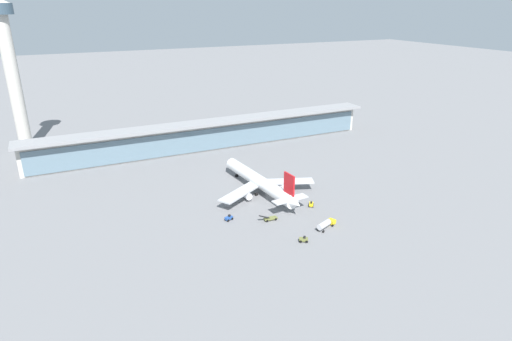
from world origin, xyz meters
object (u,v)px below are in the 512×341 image
at_px(airliner_on_stand, 260,182).
at_px(service_truck_by_tail_olive, 270,218).
at_px(service_truck_mid_apron_blue, 229,218).
at_px(service_truck_on_taxiway_yellow, 311,204).
at_px(control_tower, 11,67).
at_px(service_truck_under_wing_olive, 304,239).
at_px(service_truck_near_nose_yellow, 326,224).

bearing_deg(airliner_on_stand, service_truck_by_tail_olive, -108.21).
bearing_deg(service_truck_mid_apron_blue, airliner_on_stand, 38.61).
relative_size(service_truck_on_taxiway_yellow, control_tower, 0.04).
bearing_deg(service_truck_under_wing_olive, service_truck_by_tail_olive, 99.23).
height_order(service_truck_near_nose_yellow, service_truck_on_taxiway_yellow, service_truck_near_nose_yellow).
bearing_deg(service_truck_on_taxiway_yellow, control_tower, 129.02).
height_order(service_truck_near_nose_yellow, service_truck_under_wing_olive, service_truck_near_nose_yellow).
distance_m(service_truck_mid_apron_blue, service_truck_on_taxiway_yellow, 32.67).
bearing_deg(service_truck_on_taxiway_yellow, service_truck_by_tail_olive, -170.21).
height_order(airliner_on_stand, service_truck_near_nose_yellow, airliner_on_stand).
bearing_deg(service_truck_by_tail_olive, service_truck_under_wing_olive, -80.77).
relative_size(service_truck_mid_apron_blue, service_truck_by_tail_olive, 0.48).
distance_m(service_truck_near_nose_yellow, control_tower, 170.90).
height_order(service_truck_on_taxiway_yellow, control_tower, control_tower).
xyz_separation_m(service_truck_mid_apron_blue, service_truck_by_tail_olive, (13.09, -6.50, -0.07)).
xyz_separation_m(service_truck_near_nose_yellow, service_truck_by_tail_olive, (-14.40, 13.58, -0.90)).
distance_m(airliner_on_stand, service_truck_under_wing_olive, 41.38).
height_order(service_truck_near_nose_yellow, service_truck_mid_apron_blue, service_truck_near_nose_yellow).
xyz_separation_m(service_truck_by_tail_olive, service_truck_on_taxiway_yellow, (19.43, 3.35, 0.07)).
bearing_deg(service_truck_mid_apron_blue, service_truck_under_wing_olive, -56.78).
distance_m(service_truck_near_nose_yellow, service_truck_mid_apron_blue, 34.05).
relative_size(service_truck_by_tail_olive, control_tower, 0.09).
bearing_deg(service_truck_mid_apron_blue, control_tower, 119.03).
bearing_deg(service_truck_by_tail_olive, service_truck_mid_apron_blue, 153.58).
bearing_deg(control_tower, service_truck_under_wing_olive, -60.22).
distance_m(airliner_on_stand, service_truck_by_tail_olive, 24.53).
bearing_deg(control_tower, service_truck_by_tail_olive, -57.73).
height_order(service_truck_mid_apron_blue, service_truck_on_taxiway_yellow, same).
relative_size(service_truck_under_wing_olive, service_truck_by_tail_olive, 0.49).
relative_size(service_truck_near_nose_yellow, service_truck_under_wing_olive, 2.65).
distance_m(service_truck_by_tail_olive, service_truck_on_taxiway_yellow, 19.72).
relative_size(service_truck_mid_apron_blue, control_tower, 0.04).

